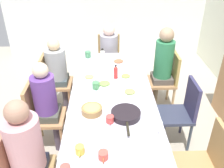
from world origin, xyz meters
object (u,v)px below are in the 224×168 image
Objects in this scene: chair_4 at (22,167)px; plate_0 at (119,62)px; dining_table at (112,100)px; person_6 at (163,63)px; cup_4 at (96,85)px; bottle_1 at (116,72)px; cup_6 at (157,126)px; chair_3 at (182,110)px; serving_pan at (126,114)px; cup_1 at (88,54)px; chair_6 at (167,78)px; chair_0 at (53,80)px; cup_0 at (110,119)px; bottle_0 at (103,57)px; cup_3 at (103,155)px; person_0 at (57,69)px; plate_2 at (130,93)px; person_4 at (27,149)px; plate_1 at (126,77)px; plate_4 at (89,77)px; chair_2 at (109,57)px; person_2 at (109,50)px; person_1 at (46,100)px; chair_1 at (41,113)px; cup_2 at (80,150)px; plate_3 at (104,84)px; chair_5 at (206,162)px; bowl_0 at (92,109)px.

plate_0 is (-1.69, 0.99, 0.26)m from chair_4.
dining_table is 1.13m from person_6.
cup_4 is 0.36m from bottle_1.
chair_4 is at bearing -81.30° from cup_6.
serving_pan is at bearing -60.95° from chair_3.
chair_6 is at bearing 78.05° from cup_1.
serving_pan is at bearing 38.86° from chair_0.
dining_table is 21.59× the size of cup_0.
bottle_0 reaches higher than chair_4.
cup_3 is 0.63× the size of bottle_1.
person_0 is 4.92× the size of plate_2.
person_4 is 5.32× the size of plate_2.
chair_0 is 1.02m from plate_0.
plate_4 is (0.00, -0.48, 0.00)m from plate_1.
chair_4 is at bearing -30.38° from plate_0.
person_4 is 0.69m from cup_3.
person_2 is at bearing 0.00° from chair_2.
cup_3 is at bearing 34.73° from person_1.
person_1 reaches higher than chair_2.
chair_1 is at bearing -6.37° from person_0.
person_2 reaches higher than cup_4.
bottle_0 is at bearing 88.87° from person_0.
cup_6 is at bearing 52.43° from serving_pan.
plate_0 is at bearing 134.05° from person_1.
serving_pan is (0.41, 0.13, 0.10)m from dining_table.
chair_2 is 1.00× the size of chair_4.
person_1 is at bearing -124.07° from cup_0.
person_6 is at bearing 147.96° from cup_2.
cup_2 reaches higher than plate_0.
chair_4 is at bearing -36.48° from plate_3.
bottle_1 is at bearing 30.61° from cup_1.
plate_4 is 0.44× the size of serving_pan.
chair_0 is 4.32× the size of plate_1.
person_1 reaches higher than dining_table.
cup_6 is at bearing 39.24° from person_0.
person_1 is (0.00, -0.77, 0.01)m from dining_table.
bottle_0 reaches higher than cup_2.
cup_0 is (0.73, 0.05, 0.02)m from plate_3.
plate_0 and plate_3 have the same top height.
chair_4 is (0.82, -0.09, -0.18)m from person_1.
cup_2 is 1.06m from cup_4.
chair_1 is 1.00× the size of chair_2.
chair_5 reaches higher than bowl_0.
plate_0 reaches higher than dining_table.
person_4 is 1.57m from plate_1.
bottle_0 reaches higher than plate_3.
plate_2 is (0.80, -0.65, 0.26)m from chair_6.
cup_2 is (1.97, 0.03, -0.01)m from cup_1.
bottle_1 reaches higher than plate_0.
person_4 is at bearing -22.24° from bottle_0.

